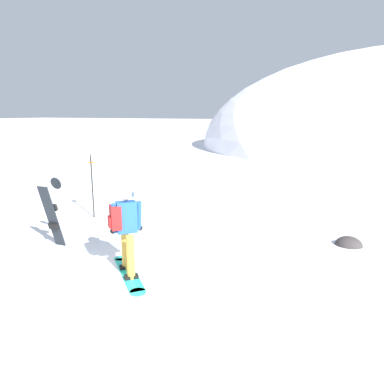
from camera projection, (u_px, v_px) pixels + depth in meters
ground_plane at (110, 292)px, 6.22m from camera, size 300.00×300.00×0.00m
snowboarder_main at (125, 228)px, 6.71m from camera, size 1.36×1.41×1.71m
spare_snowboard at (53, 213)px, 8.11m from camera, size 0.28×0.47×1.60m
piste_marker_near at (92, 181)px, 10.45m from camera, size 0.20×0.20×1.88m
rock_dark at (349, 245)px, 8.42m from camera, size 0.61×0.52×0.42m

